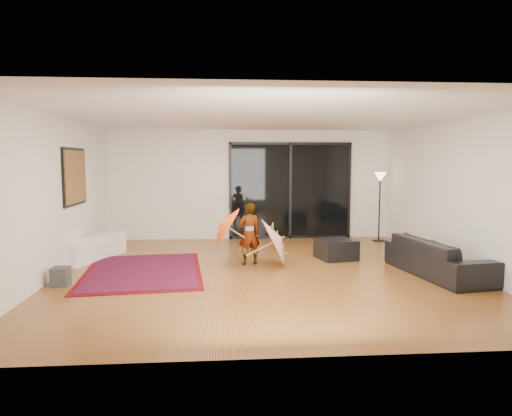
{
  "coord_description": "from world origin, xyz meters",
  "views": [
    {
      "loc": [
        -0.73,
        -7.81,
        1.96
      ],
      "look_at": [
        -0.1,
        0.33,
        1.1
      ],
      "focal_mm": 32.0,
      "sensor_mm": 36.0,
      "label": 1
    }
  ],
  "objects": [
    {
      "name": "floor",
      "position": [
        0.0,
        0.0,
        0.0
      ],
      "size": [
        7.0,
        7.0,
        0.0
      ],
      "primitive_type": "plane",
      "color": "#955F28",
      "rests_on": "ground"
    },
    {
      "name": "ceiling",
      "position": [
        0.0,
        0.0,
        2.7
      ],
      "size": [
        7.0,
        7.0,
        0.0
      ],
      "primitive_type": "plane",
      "rotation": [
        3.14,
        0.0,
        0.0
      ],
      "color": "white",
      "rests_on": "wall_back"
    },
    {
      "name": "wall_back",
      "position": [
        0.0,
        3.5,
        1.35
      ],
      "size": [
        7.0,
        0.0,
        7.0
      ],
      "primitive_type": "plane",
      "rotation": [
        1.57,
        0.0,
        0.0
      ],
      "color": "silver",
      "rests_on": "floor"
    },
    {
      "name": "wall_front",
      "position": [
        0.0,
        -3.5,
        1.35
      ],
      "size": [
        7.0,
        0.0,
        7.0
      ],
      "primitive_type": "plane",
      "rotation": [
        -1.57,
        0.0,
        0.0
      ],
      "color": "silver",
      "rests_on": "floor"
    },
    {
      "name": "wall_left",
      "position": [
        -3.5,
        0.0,
        1.35
      ],
      "size": [
        0.0,
        7.0,
        7.0
      ],
      "primitive_type": "plane",
      "rotation": [
        1.57,
        0.0,
        1.57
      ],
      "color": "silver",
      "rests_on": "floor"
    },
    {
      "name": "wall_right",
      "position": [
        3.5,
        0.0,
        1.35
      ],
      "size": [
        0.0,
        7.0,
        7.0
      ],
      "primitive_type": "plane",
      "rotation": [
        1.57,
        0.0,
        -1.57
      ],
      "color": "silver",
      "rests_on": "floor"
    },
    {
      "name": "sliding_door",
      "position": [
        1.0,
        3.47,
        1.2
      ],
      "size": [
        3.06,
        0.07,
        2.4
      ],
      "color": "black",
      "rests_on": "wall_back"
    },
    {
      "name": "painting",
      "position": [
        -3.46,
        1.0,
        1.65
      ],
      "size": [
        0.04,
        1.28,
        1.08
      ],
      "color": "black",
      "rests_on": "wall_left"
    },
    {
      "name": "media_console",
      "position": [
        -3.25,
        1.31,
        0.23
      ],
      "size": [
        0.97,
        1.66,
        0.45
      ],
      "primitive_type": "cube",
      "rotation": [
        0.0,
        0.0,
        -0.37
      ],
      "color": "white",
      "rests_on": "floor"
    },
    {
      "name": "speaker",
      "position": [
        -3.25,
        -0.61,
        0.15
      ],
      "size": [
        0.26,
        0.26,
        0.29
      ],
      "primitive_type": "cube",
      "rotation": [
        0.0,
        0.0,
        -0.01
      ],
      "color": "#424244",
      "rests_on": "floor"
    },
    {
      "name": "persian_rug",
      "position": [
        -2.11,
        0.21,
        0.01
      ],
      "size": [
        2.25,
        2.96,
        0.02
      ],
      "rotation": [
        0.0,
        0.0,
        0.09
      ],
      "color": "#5A070B",
      "rests_on": "floor"
    },
    {
      "name": "sofa",
      "position": [
        2.95,
        -0.43,
        0.31
      ],
      "size": [
        1.13,
        2.24,
        0.63
      ],
      "primitive_type": "imported",
      "rotation": [
        0.0,
        0.0,
        1.71
      ],
      "color": "black",
      "rests_on": "floor"
    },
    {
      "name": "ottoman",
      "position": [
        1.55,
        0.98,
        0.2
      ],
      "size": [
        0.82,
        0.82,
        0.39
      ],
      "primitive_type": "cube",
      "rotation": [
        0.0,
        0.0,
        0.22
      ],
      "color": "black",
      "rests_on": "floor"
    },
    {
      "name": "floor_lamp",
      "position": [
        3.1,
        2.91,
        1.32
      ],
      "size": [
        0.29,
        0.29,
        1.67
      ],
      "color": "black",
      "rests_on": "floor"
    },
    {
      "name": "child",
      "position": [
        -0.21,
        0.62,
        0.58
      ],
      "size": [
        0.48,
        0.37,
        1.17
      ],
      "primitive_type": "imported",
      "rotation": [
        0.0,
        0.0,
        3.39
      ],
      "color": "#999999",
      "rests_on": "floor"
    },
    {
      "name": "parasol_orange",
      "position": [
        -0.76,
        0.57,
        0.73
      ],
      "size": [
        0.59,
        0.81,
        0.87
      ],
      "rotation": [
        0.0,
        -0.99,
        0.0
      ],
      "color": "#FF540D",
      "rests_on": "child"
    },
    {
      "name": "parasol_white",
      "position": [
        0.39,
        0.47,
        0.5
      ],
      "size": [
        0.6,
        0.98,
        0.98
      ],
      "rotation": [
        0.0,
        1.12,
        0.0
      ],
      "color": "silver",
      "rests_on": "floor"
    }
  ]
}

